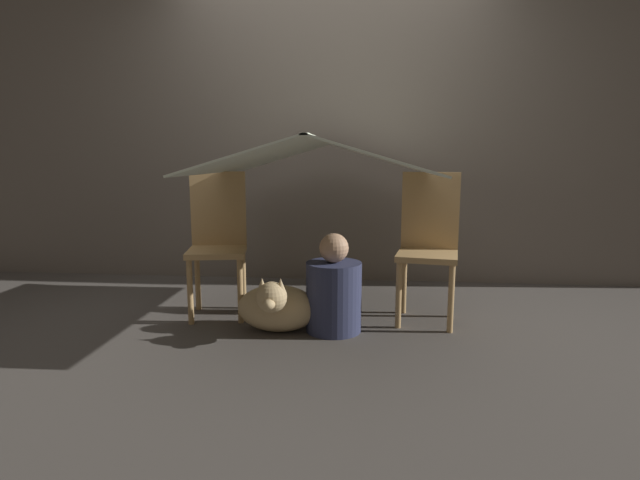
% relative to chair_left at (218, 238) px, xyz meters
% --- Properties ---
extents(ground_plane, '(8.80, 8.80, 0.00)m').
position_rel_chair_left_xyz_m(ground_plane, '(0.69, -0.24, -0.51)').
color(ground_plane, '#47423D').
extents(wall_back, '(7.00, 0.05, 2.50)m').
position_rel_chair_left_xyz_m(wall_back, '(0.69, 1.02, 0.74)').
color(wall_back, '#6B6056').
rests_on(wall_back, ground_plane).
extents(chair_left, '(0.43, 0.43, 0.94)m').
position_rel_chair_left_xyz_m(chair_left, '(0.00, 0.00, 0.00)').
color(chair_left, tan).
rests_on(chair_left, ground_plane).
extents(chair_right, '(0.42, 0.42, 0.94)m').
position_rel_chair_left_xyz_m(chair_right, '(1.37, 0.00, 0.00)').
color(chair_right, tan).
rests_on(chair_right, ground_plane).
extents(sheet_canopy, '(1.35, 1.59, 0.21)m').
position_rel_chair_left_xyz_m(sheet_canopy, '(0.69, -0.07, 0.54)').
color(sheet_canopy, silver).
extents(person_front, '(0.33, 0.33, 0.59)m').
position_rel_chair_left_xyz_m(person_front, '(0.79, -0.29, -0.27)').
color(person_front, '#2D3351').
rests_on(person_front, ground_plane).
extents(dog, '(0.48, 0.43, 0.37)m').
position_rel_chair_left_xyz_m(dog, '(0.45, -0.36, -0.35)').
color(dog, tan).
rests_on(dog, ground_plane).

